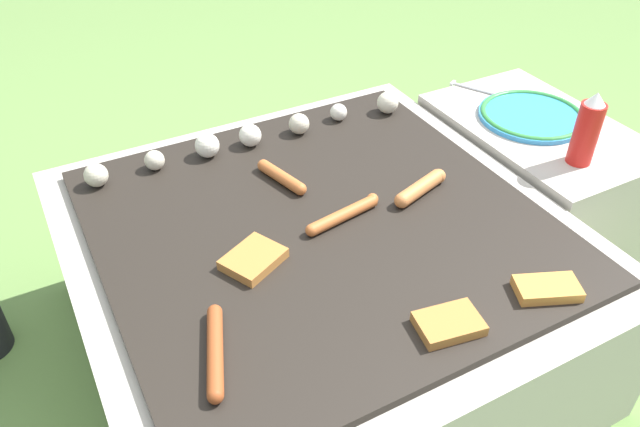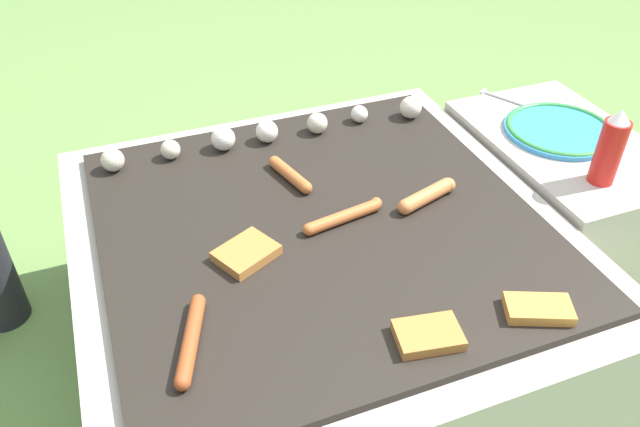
% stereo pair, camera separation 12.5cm
% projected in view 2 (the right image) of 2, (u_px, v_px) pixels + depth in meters
% --- Properties ---
extents(ground_plane, '(14.00, 14.00, 0.00)m').
position_uv_depth(ground_plane, '(320.00, 343.00, 1.49)').
color(ground_plane, '#608442').
extents(grill, '(0.98, 0.98, 0.37)m').
position_uv_depth(grill, '(320.00, 288.00, 1.38)').
color(grill, '#B2AA9E').
rests_on(grill, ground_plane).
extents(side_ledge, '(0.36, 0.56, 0.37)m').
position_uv_depth(side_ledge, '(551.00, 201.00, 1.63)').
color(side_ledge, '#B2AA9E').
rests_on(side_ledge, ground_plane).
extents(sausage_back_center, '(0.15, 0.07, 0.03)m').
position_uv_depth(sausage_back_center, '(427.00, 196.00, 1.30)').
color(sausage_back_center, '#C6753D').
rests_on(sausage_back_center, grill).
extents(sausage_front_right, '(0.06, 0.15, 0.03)m').
position_uv_depth(sausage_front_right, '(290.00, 174.00, 1.37)').
color(sausage_front_right, '#B7602D').
rests_on(sausage_front_right, grill).
extents(sausage_mid_right, '(0.08, 0.18, 0.03)m').
position_uv_depth(sausage_mid_right, '(191.00, 340.00, 1.00)').
color(sausage_mid_right, '#93421E').
rests_on(sausage_mid_right, grill).
extents(sausage_front_center, '(0.18, 0.05, 0.02)m').
position_uv_depth(sausage_front_center, '(344.00, 217.00, 1.25)').
color(sausage_front_center, '#B7602D').
rests_on(sausage_front_center, grill).
extents(bread_slice_right, '(0.13, 0.10, 0.02)m').
position_uv_depth(bread_slice_right, '(538.00, 309.00, 1.06)').
color(bread_slice_right, '#D18438').
rests_on(bread_slice_right, grill).
extents(bread_slice_left, '(0.12, 0.09, 0.02)m').
position_uv_depth(bread_slice_left, '(428.00, 335.00, 1.01)').
color(bread_slice_left, '#B27033').
rests_on(bread_slice_left, grill).
extents(bread_slice_center, '(0.13, 0.12, 0.02)m').
position_uv_depth(bread_slice_center, '(246.00, 253.00, 1.17)').
color(bread_slice_center, '#B27033').
rests_on(bread_slice_center, grill).
extents(mushroom_row, '(0.79, 0.08, 0.06)m').
position_uv_depth(mushroom_row, '(271.00, 131.00, 1.49)').
color(mushroom_row, beige).
rests_on(mushroom_row, grill).
extents(plate_colorful, '(0.27, 0.27, 0.02)m').
position_uv_depth(plate_colorful, '(560.00, 130.00, 1.54)').
color(plate_colorful, '#338CCC').
rests_on(plate_colorful, side_ledge).
extents(condiment_bottle, '(0.06, 0.06, 0.18)m').
position_uv_depth(condiment_bottle, '(610.00, 148.00, 1.33)').
color(condiment_bottle, red).
rests_on(condiment_bottle, side_ledge).
extents(fork_utensil, '(0.11, 0.19, 0.01)m').
position_uv_depth(fork_utensil, '(514.00, 102.00, 1.66)').
color(fork_utensil, silver).
rests_on(fork_utensil, side_ledge).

